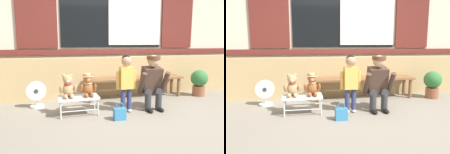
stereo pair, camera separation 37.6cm
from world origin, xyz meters
TOP-DOWN VIEW (x-y plane):
  - ground_plane at (0.00, 0.00)m, footprint 60.00×60.00m
  - brick_low_wall at (0.00, 1.43)m, footprint 7.22×0.25m
  - shop_facade at (0.00, 1.94)m, footprint 7.36×0.26m
  - wooden_bench_long at (0.26, 1.06)m, footprint 2.10×0.40m
  - small_display_bench at (-1.01, 0.30)m, footprint 0.64×0.36m
  - teddy_bear_plain at (-1.17, 0.30)m, footprint 0.28×0.26m
  - teddy_bear_with_hat at (-0.85, 0.30)m, footprint 0.28×0.27m
  - child_standing at (-0.22, 0.22)m, footprint 0.35×0.18m
  - adult_crouching at (0.26, 0.25)m, footprint 0.50×0.49m
  - handbag_on_ground at (-0.44, -0.11)m, footprint 0.18×0.11m
  - potted_plant at (1.69, 0.85)m, footprint 0.36×0.36m
  - floor_fan at (-1.69, 0.86)m, footprint 0.34×0.24m

SIDE VIEW (x-z plane):
  - ground_plane at x=0.00m, z-range 0.00..0.00m
  - handbag_on_ground at x=-0.44m, z-range -0.04..0.23m
  - floor_fan at x=-1.69m, z-range 0.00..0.48m
  - small_display_bench at x=-1.01m, z-range 0.12..0.42m
  - potted_plant at x=1.69m, z-range 0.04..0.61m
  - wooden_bench_long at x=0.26m, z-range 0.15..0.59m
  - brick_low_wall at x=0.00m, z-range 0.00..0.85m
  - teddy_bear_plain at x=-1.17m, z-range 0.28..0.65m
  - teddy_bear_with_hat at x=-0.85m, z-range 0.29..0.65m
  - adult_crouching at x=0.26m, z-range 0.01..0.96m
  - child_standing at x=-0.22m, z-range 0.11..1.07m
  - shop_facade at x=0.00m, z-range 0.02..3.24m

